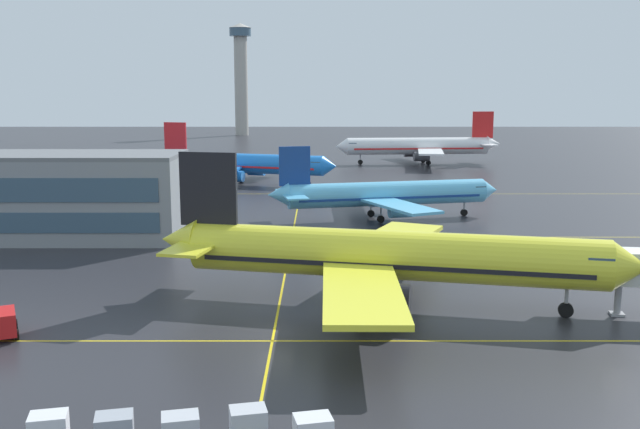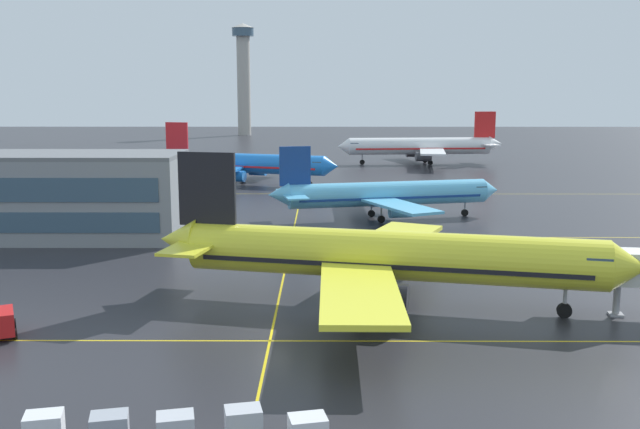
# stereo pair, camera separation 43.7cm
# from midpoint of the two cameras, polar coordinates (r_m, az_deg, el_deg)

# --- Properties ---
(ground_plane) EXTENTS (600.00, 600.00, 0.00)m
(ground_plane) POSITION_cam_midpoint_polar(r_m,az_deg,el_deg) (55.68, -3.91, -9.26)
(ground_plane) COLOR #28282D
(airliner_front_gate) EXTENTS (41.04, 34.86, 12.84)m
(airliner_front_gate) POSITION_cam_midpoint_polar(r_m,az_deg,el_deg) (61.06, 4.99, -3.26)
(airliner_front_gate) COLOR yellow
(airliner_front_gate) RESTS_ON ground
(airliner_second_row) EXTENTS (33.77, 28.70, 10.58)m
(airliner_second_row) POSITION_cam_midpoint_polar(r_m,az_deg,el_deg) (101.95, 5.03, 1.62)
(airliner_second_row) COLOR #5BB7E5
(airliner_second_row) RESTS_ON ground
(airliner_third_row) EXTENTS (36.90, 31.53, 11.74)m
(airliner_third_row) POSITION_cam_midpoint_polar(r_m,az_deg,el_deg) (140.16, -6.27, 4.03)
(airliner_third_row) COLOR blue
(airliner_third_row) RESTS_ON ground
(airliner_far_left_stand) EXTENTS (41.12, 35.34, 12.78)m
(airliner_far_left_stand) POSITION_cam_midpoint_polar(r_m,az_deg,el_deg) (178.79, 7.81, 5.38)
(airliner_far_left_stand) COLOR white
(airliner_far_left_stand) RESTS_ON ground
(taxiway_markings) EXTENTS (140.63, 123.88, 0.01)m
(taxiway_markings) POSITION_cam_midpoint_polar(r_m,az_deg,el_deg) (89.95, -2.39, -1.80)
(taxiway_markings) COLOR yellow
(taxiway_markings) RESTS_ON ground
(service_truck_red_van) EXTENTS (3.44, 4.50, 2.10)m
(service_truck_red_van) POSITION_cam_midpoint_polar(r_m,az_deg,el_deg) (59.34, -24.11, -7.72)
(service_truck_red_van) COLOR red
(service_truck_red_van) RESTS_ON ground
(baggage_cart_row_fourth) EXTENTS (2.87, 2.07, 1.86)m
(baggage_cart_row_fourth) POSITION_cam_midpoint_polar(r_m,az_deg,el_deg) (39.34, -6.03, -16.19)
(baggage_cart_row_fourth) COLOR #99999E
(baggage_cart_row_fourth) RESTS_ON ground
(control_tower) EXTENTS (8.82, 8.82, 43.42)m
(control_tower) POSITION_cam_midpoint_polar(r_m,az_deg,el_deg) (289.64, -6.35, 11.18)
(control_tower) COLOR #ADA89E
(control_tower) RESTS_ON ground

